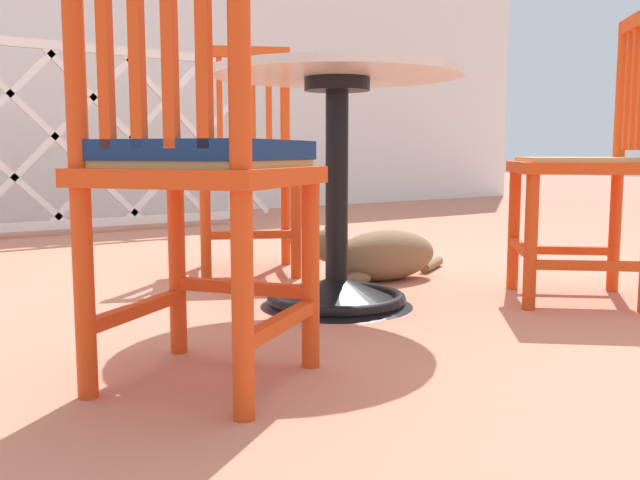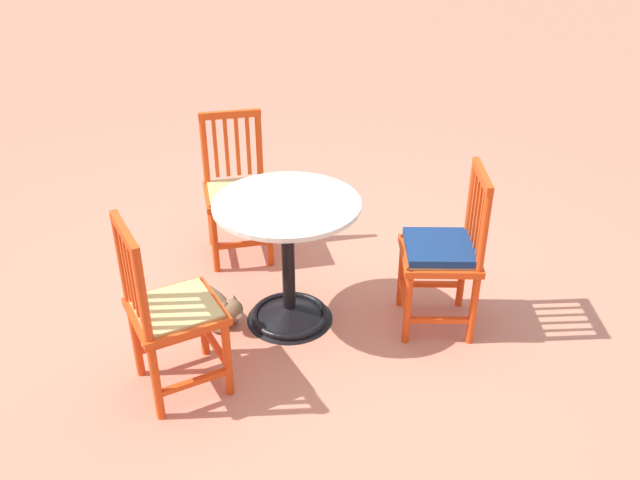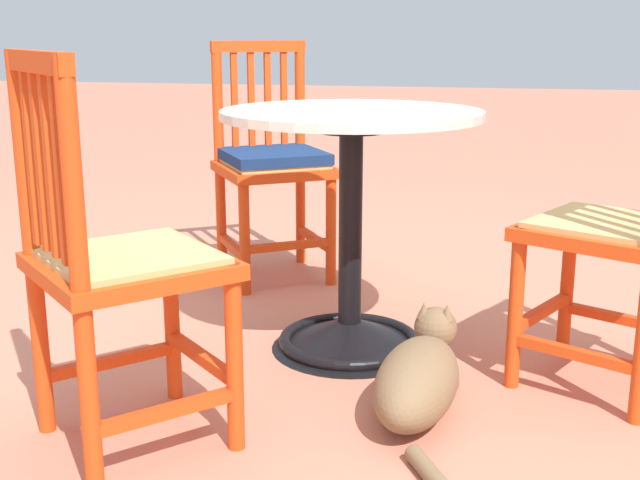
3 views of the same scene
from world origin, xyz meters
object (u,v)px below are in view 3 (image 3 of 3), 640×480
object	(u,v)px
orange_chair_by_planter	(118,267)
tabby_cat	(420,376)
cafe_table	(350,259)
orange_chair_tucked_in	(619,233)
orange_chair_facing_out	(272,165)

from	to	relation	value
orange_chair_by_planter	tabby_cat	size ratio (longest dim) A/B	1.23
cafe_table	orange_chair_tucked_in	xyz separation A→B (m)	(0.12, 0.74, 0.15)
cafe_table	tabby_cat	size ratio (longest dim) A/B	1.03
cafe_table	tabby_cat	bearing A→B (deg)	33.33
orange_chair_tucked_in	orange_chair_facing_out	bearing A→B (deg)	-124.38
cafe_table	orange_chair_by_planter	size ratio (longest dim) A/B	0.83
orange_chair_by_planter	cafe_table	bearing A→B (deg)	150.44
orange_chair_facing_out	orange_chair_tucked_in	distance (m)	1.43
cafe_table	orange_chair_by_planter	xyz separation A→B (m)	(0.71, -0.40, 0.15)
orange_chair_facing_out	orange_chair_by_planter	bearing A→B (deg)	1.50
orange_chair_tucked_in	tabby_cat	size ratio (longest dim) A/B	1.23
orange_chair_tucked_in	orange_chair_by_planter	bearing A→B (deg)	-62.83
orange_chair_facing_out	orange_chair_by_planter	distance (m)	1.39
orange_chair_facing_out	tabby_cat	xyz separation A→B (m)	(1.08, 0.70, -0.35)
orange_chair_tucked_in	cafe_table	bearing A→B (deg)	-99.32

